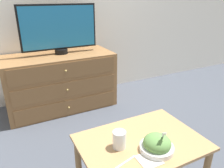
% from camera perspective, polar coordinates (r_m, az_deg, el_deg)
% --- Properties ---
extents(ground_plane, '(12.00, 12.00, 0.00)m').
position_cam_1_polar(ground_plane, '(3.22, -12.86, -2.85)').
color(ground_plane, '#474C56').
extents(dresser, '(1.29, 0.60, 0.68)m').
position_cam_1_polar(dresser, '(2.79, -13.28, 0.67)').
color(dresser, olive).
rests_on(dresser, ground_plane).
extents(tv, '(0.89, 0.15, 0.57)m').
position_cam_1_polar(tv, '(2.67, -13.64, 13.91)').
color(tv, black).
rests_on(tv, dresser).
extents(coffee_table, '(0.79, 0.56, 0.46)m').
position_cam_1_polar(coffee_table, '(1.52, 7.56, -16.78)').
color(coffee_table, tan).
rests_on(coffee_table, ground_plane).
extents(takeout_bowl, '(0.21, 0.21, 0.16)m').
position_cam_1_polar(takeout_bowl, '(1.39, 11.66, -15.23)').
color(takeout_bowl, silver).
rests_on(takeout_bowl, coffee_table).
extents(drink_cup, '(0.08, 0.08, 0.11)m').
position_cam_1_polar(drink_cup, '(1.38, 1.91, -14.53)').
color(drink_cup, beige).
rests_on(drink_cup, coffee_table).
extents(napkin, '(0.13, 0.13, 0.00)m').
position_cam_1_polar(napkin, '(1.34, 9.68, -18.94)').
color(napkin, silver).
rests_on(napkin, coffee_table).
extents(knife, '(0.17, 0.05, 0.01)m').
position_cam_1_polar(knife, '(1.30, 3.05, -19.99)').
color(knife, white).
rests_on(knife, coffee_table).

